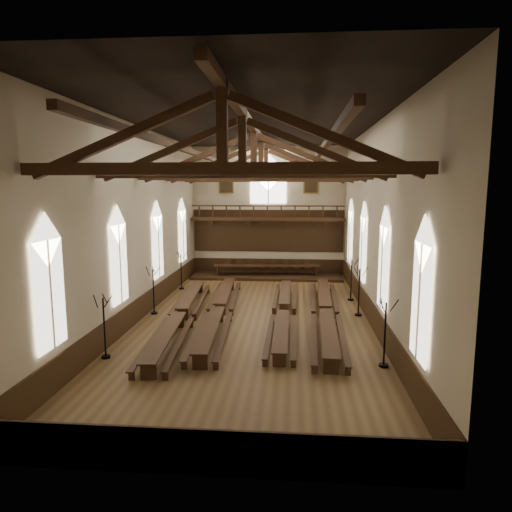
% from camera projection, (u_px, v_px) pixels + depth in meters
% --- Properties ---
extents(ground, '(26.00, 26.00, 0.00)m').
position_uv_depth(ground, '(254.00, 320.00, 23.76)').
color(ground, brown).
rests_on(ground, ground).
extents(room_walls, '(26.00, 26.00, 26.00)m').
position_uv_depth(room_walls, '(254.00, 196.00, 22.79)').
color(room_walls, '#C5B395').
rests_on(room_walls, ground).
extents(wainscot_band, '(12.00, 26.00, 1.20)m').
position_uv_depth(wainscot_band, '(254.00, 309.00, 23.67)').
color(wainscot_band, '#362210').
rests_on(wainscot_band, ground).
extents(side_windows, '(11.85, 19.80, 4.50)m').
position_uv_depth(side_windows, '(254.00, 249.00, 23.20)').
color(side_windows, silver).
rests_on(side_windows, room_walls).
extents(end_window, '(2.80, 0.12, 3.80)m').
position_uv_depth(end_window, '(268.00, 182.00, 35.38)').
color(end_window, white).
rests_on(end_window, room_walls).
extents(minstrels_gallery, '(11.80, 1.24, 3.70)m').
position_uv_depth(minstrels_gallery, '(268.00, 225.00, 35.65)').
color(minstrels_gallery, '#3C2113').
rests_on(minstrels_gallery, room_walls).
extents(portraits, '(7.75, 0.09, 1.45)m').
position_uv_depth(portraits, '(268.00, 184.00, 35.40)').
color(portraits, brown).
rests_on(portraits, room_walls).
extents(roof_trusses, '(11.70, 25.70, 2.80)m').
position_uv_depth(roof_trusses, '(254.00, 160.00, 22.53)').
color(roof_trusses, '#3C2113').
rests_on(roof_trusses, room_walls).
extents(refectory_row_a, '(1.99, 14.31, 0.73)m').
position_uv_depth(refectory_row_a, '(180.00, 314.00, 23.06)').
color(refectory_row_a, '#3C2113').
rests_on(refectory_row_a, ground).
extents(refectory_row_b, '(1.87, 14.32, 0.73)m').
position_uv_depth(refectory_row_b, '(219.00, 309.00, 24.01)').
color(refectory_row_b, '#3C2113').
rests_on(refectory_row_b, ground).
extents(refectory_row_c, '(1.36, 13.58, 0.66)m').
position_uv_depth(refectory_row_c, '(284.00, 310.00, 23.95)').
color(refectory_row_c, '#3C2113').
rests_on(refectory_row_c, ground).
extents(refectory_row_d, '(1.76, 14.38, 0.74)m').
position_uv_depth(refectory_row_d, '(326.00, 311.00, 23.55)').
color(refectory_row_d, '#3C2113').
rests_on(refectory_row_d, ground).
extents(dais, '(11.40, 3.02, 0.20)m').
position_uv_depth(dais, '(267.00, 276.00, 34.98)').
color(dais, '#362210').
rests_on(dais, ground).
extents(high_table, '(8.15, 1.49, 0.76)m').
position_uv_depth(high_table, '(267.00, 267.00, 34.87)').
color(high_table, '#3C2113').
rests_on(high_table, dais).
extents(high_chairs, '(6.77, 0.48, 1.09)m').
position_uv_depth(high_chairs, '(267.00, 265.00, 35.66)').
color(high_chairs, '#3C2113').
rests_on(high_chairs, dais).
extents(candelabrum_left_near, '(0.80, 0.76, 2.65)m').
position_uv_depth(candelabrum_left_near, '(105.00, 339.00, 18.43)').
color(candelabrum_left_near, black).
rests_on(candelabrum_left_near, ground).
extents(candelabrum_left_mid, '(0.80, 0.76, 2.64)m').
position_uv_depth(candelabrum_left_mid, '(154.00, 300.00, 24.85)').
color(candelabrum_left_mid, black).
rests_on(candelabrum_left_mid, ground).
extents(candelabrum_left_far, '(0.75, 0.77, 2.57)m').
position_uv_depth(candelabrum_left_far, '(181.00, 278.00, 30.91)').
color(candelabrum_left_far, black).
rests_on(candelabrum_left_far, ground).
extents(candelabrum_right_near, '(0.76, 0.82, 2.70)m').
position_uv_depth(candelabrum_right_near, '(384.00, 346.00, 17.53)').
color(candelabrum_right_near, black).
rests_on(candelabrum_right_near, ground).
extents(candelabrum_right_mid, '(0.81, 0.80, 2.71)m').
position_uv_depth(candelabrum_right_mid, '(359.00, 301.00, 24.52)').
color(candelabrum_right_mid, black).
rests_on(candelabrum_right_mid, ground).
extents(candelabrum_right_far, '(0.81, 0.77, 2.68)m').
position_uv_depth(candelabrum_right_far, '(351.00, 287.00, 27.83)').
color(candelabrum_right_far, black).
rests_on(candelabrum_right_far, ground).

